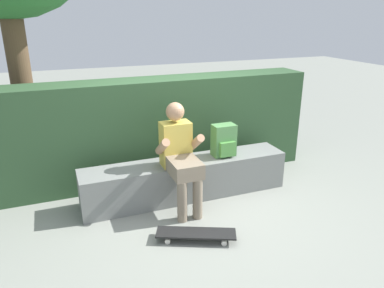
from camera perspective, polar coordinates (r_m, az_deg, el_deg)
The scene contains 6 objects.
ground_plane at distance 4.39m, azimuth 0.45°, elevation -9.74°, with size 24.00×24.00×0.00m, color gray.
bench_main at distance 4.52m, azimuth -0.92°, elevation -5.40°, with size 2.55×0.45×0.48m.
person_skater at distance 4.12m, azimuth -1.90°, elevation -1.49°, with size 0.49×0.62×1.23m.
skateboard_near_person at distance 3.78m, azimuth 0.63°, elevation -13.80°, with size 0.81×0.51×0.09m.
backpack_on_bench at distance 4.53m, azimuth 5.01°, elevation 0.48°, with size 0.28×0.23×0.40m.
hedge_row at distance 4.89m, azimuth -8.61°, elevation 1.94°, with size 4.81×0.51×1.36m.
Camera 1 is at (-1.42, -3.54, 2.18)m, focal length 34.18 mm.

